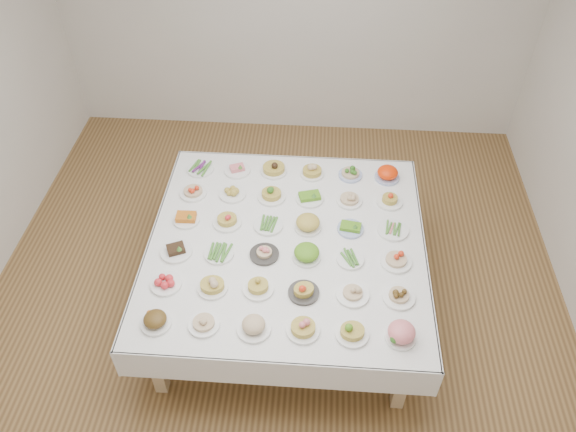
# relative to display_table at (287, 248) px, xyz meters

# --- Properties ---
(room_envelope) EXTENTS (5.02, 5.02, 2.81)m
(room_envelope) POSITION_rel_display_table_xyz_m (-0.10, 0.11, 1.15)
(room_envelope) COLOR olive
(room_envelope) RESTS_ON ground
(display_table) EXTENTS (2.14, 2.14, 0.75)m
(display_table) POSITION_rel_display_table_xyz_m (0.00, 0.00, 0.00)
(display_table) COLOR white
(display_table) RESTS_ON ground
(dish_0) EXTENTS (0.21, 0.21, 0.12)m
(dish_0) POSITION_rel_display_table_xyz_m (-0.82, -0.82, 0.12)
(dish_0) COLOR white
(dish_0) RESTS_ON display_table
(dish_1) EXTENTS (0.21, 0.21, 0.10)m
(dish_1) POSITION_rel_display_table_xyz_m (-0.50, -0.81, 0.11)
(dish_1) COLOR white
(dish_1) RESTS_ON display_table
(dish_2) EXTENTS (0.23, 0.23, 0.13)m
(dish_2) POSITION_rel_display_table_xyz_m (-0.16, -0.82, 0.13)
(dish_2) COLOR white
(dish_2) RESTS_ON display_table
(dish_3) EXTENTS (0.22, 0.22, 0.14)m
(dish_3) POSITION_rel_display_table_xyz_m (0.17, -0.81, 0.13)
(dish_3) COLOR white
(dish_3) RESTS_ON display_table
(dish_4) EXTENTS (0.22, 0.22, 0.13)m
(dish_4) POSITION_rel_display_table_xyz_m (0.49, -0.82, 0.13)
(dish_4) COLOR white
(dish_4) RESTS_ON display_table
(dish_5) EXTENTS (0.20, 0.20, 0.13)m
(dish_5) POSITION_rel_display_table_xyz_m (0.81, -0.82, 0.13)
(dish_5) COLOR white
(dish_5) RESTS_ON display_table
(dish_6) EXTENTS (0.22, 0.22, 0.09)m
(dish_6) POSITION_rel_display_table_xyz_m (-0.83, -0.49, 0.11)
(dish_6) COLOR white
(dish_6) RESTS_ON display_table
(dish_7) EXTENTS (0.21, 0.21, 0.13)m
(dish_7) POSITION_rel_display_table_xyz_m (-0.49, -0.50, 0.13)
(dish_7) COLOR white
(dish_7) RESTS_ON display_table
(dish_8) EXTENTS (0.22, 0.22, 0.13)m
(dish_8) POSITION_rel_display_table_xyz_m (-0.17, -0.48, 0.13)
(dish_8) COLOR white
(dish_8) RESTS_ON display_table
(dish_9) EXTENTS (0.22, 0.22, 0.12)m
(dish_9) POSITION_rel_display_table_xyz_m (0.16, -0.50, 0.12)
(dish_9) COLOR #2C2A27
(dish_9) RESTS_ON display_table
(dish_10) EXTENTS (0.23, 0.23, 0.13)m
(dish_10) POSITION_rel_display_table_xyz_m (0.50, -0.49, 0.13)
(dish_10) COLOR white
(dish_10) RESTS_ON display_table
(dish_11) EXTENTS (0.23, 0.23, 0.12)m
(dish_11) POSITION_rel_display_table_xyz_m (0.82, -0.49, 0.12)
(dish_11) COLOR white
(dish_11) RESTS_ON display_table
(dish_12) EXTENTS (0.24, 0.24, 0.10)m
(dish_12) POSITION_rel_display_table_xyz_m (-0.82, -0.17, 0.11)
(dish_12) COLOR white
(dish_12) RESTS_ON display_table
(dish_13) EXTENTS (0.22, 0.22, 0.06)m
(dish_13) POSITION_rel_display_table_xyz_m (-0.50, -0.17, 0.09)
(dish_13) COLOR white
(dish_13) RESTS_ON display_table
(dish_14) EXTENTS (0.22, 0.22, 0.10)m
(dish_14) POSITION_rel_display_table_xyz_m (-0.16, -0.15, 0.11)
(dish_14) COLOR #2C2A27
(dish_14) RESTS_ON display_table
(dish_15) EXTENTS (0.21, 0.21, 0.13)m
(dish_15) POSITION_rel_display_table_xyz_m (0.16, -0.16, 0.13)
(dish_15) COLOR white
(dish_15) RESTS_ON display_table
(dish_16) EXTENTS (0.21, 0.20, 0.05)m
(dish_16) POSITION_rel_display_table_xyz_m (0.49, -0.16, 0.09)
(dish_16) COLOR white
(dish_16) RESTS_ON display_table
(dish_17) EXTENTS (0.23, 0.23, 0.12)m
(dish_17) POSITION_rel_display_table_xyz_m (0.82, -0.16, 0.13)
(dish_17) COLOR white
(dish_17) RESTS_ON display_table
(dish_18) EXTENTS (0.21, 0.21, 0.09)m
(dish_18) POSITION_rel_display_table_xyz_m (-0.81, 0.17, 0.11)
(dish_18) COLOR white
(dish_18) RESTS_ON display_table
(dish_19) EXTENTS (0.23, 0.23, 0.12)m
(dish_19) POSITION_rel_display_table_xyz_m (-0.48, 0.16, 0.12)
(dish_19) COLOR white
(dish_19) RESTS_ON display_table
(dish_20) EXTENTS (0.23, 0.23, 0.06)m
(dish_20) POSITION_rel_display_table_xyz_m (-0.16, 0.16, 0.09)
(dish_20) COLOR white
(dish_20) RESTS_ON display_table
(dish_21) EXTENTS (0.23, 0.23, 0.13)m
(dish_21) POSITION_rel_display_table_xyz_m (0.16, 0.16, 0.13)
(dish_21) COLOR white
(dish_21) RESTS_ON display_table
(dish_22) EXTENTS (0.20, 0.20, 0.09)m
(dish_22) POSITION_rel_display_table_xyz_m (0.49, 0.16, 0.10)
(dish_22) COLOR #4C66B2
(dish_22) RESTS_ON display_table
(dish_23) EXTENTS (0.24, 0.24, 0.05)m
(dish_23) POSITION_rel_display_table_xyz_m (0.82, 0.17, 0.09)
(dish_23) COLOR white
(dish_23) RESTS_ON display_table
(dish_24) EXTENTS (0.23, 0.23, 0.12)m
(dish_24) POSITION_rel_display_table_xyz_m (-0.82, 0.49, 0.13)
(dish_24) COLOR white
(dish_24) RESTS_ON display_table
(dish_25) EXTENTS (0.22, 0.22, 0.09)m
(dish_25) POSITION_rel_display_table_xyz_m (-0.49, 0.50, 0.11)
(dish_25) COLOR white
(dish_25) RESTS_ON display_table
(dish_26) EXTENTS (0.23, 0.23, 0.14)m
(dish_26) POSITION_rel_display_table_xyz_m (-0.16, 0.49, 0.14)
(dish_26) COLOR white
(dish_26) RESTS_ON display_table
(dish_27) EXTENTS (0.23, 0.23, 0.10)m
(dish_27) POSITION_rel_display_table_xyz_m (0.16, 0.49, 0.11)
(dish_27) COLOR white
(dish_27) RESTS_ON display_table
(dish_28) EXTENTS (0.21, 0.21, 0.12)m
(dish_28) POSITION_rel_display_table_xyz_m (0.48, 0.49, 0.13)
(dish_28) COLOR white
(dish_28) RESTS_ON display_table
(dish_29) EXTENTS (0.21, 0.21, 0.11)m
(dish_29) POSITION_rel_display_table_xyz_m (0.81, 0.50, 0.11)
(dish_29) COLOR white
(dish_29) RESTS_ON display_table
(dish_30) EXTENTS (0.26, 0.23, 0.06)m
(dish_30) POSITION_rel_display_table_xyz_m (-0.82, 0.81, 0.09)
(dish_30) COLOR white
(dish_30) RESTS_ON display_table
(dish_31) EXTENTS (0.22, 0.22, 0.09)m
(dish_31) POSITION_rel_display_table_xyz_m (-0.49, 0.81, 0.10)
(dish_31) COLOR white
(dish_31) RESTS_ON display_table
(dish_32) EXTENTS (0.23, 0.22, 0.14)m
(dish_32) POSITION_rel_display_table_xyz_m (-0.17, 0.83, 0.13)
(dish_32) COLOR white
(dish_32) RESTS_ON display_table
(dish_33) EXTENTS (0.20, 0.20, 0.13)m
(dish_33) POSITION_rel_display_table_xyz_m (0.16, 0.81, 0.13)
(dish_33) COLOR white
(dish_33) RESTS_ON display_table
(dish_34) EXTENTS (0.20, 0.20, 0.12)m
(dish_34) POSITION_rel_display_table_xyz_m (0.50, 0.82, 0.12)
(dish_34) COLOR #4C66B2
(dish_34) RESTS_ON display_table
(dish_35) EXTENTS (0.21, 0.21, 0.13)m
(dish_35) POSITION_rel_display_table_xyz_m (0.81, 0.81, 0.13)
(dish_35) COLOR #4C66B2
(dish_35) RESTS_ON display_table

